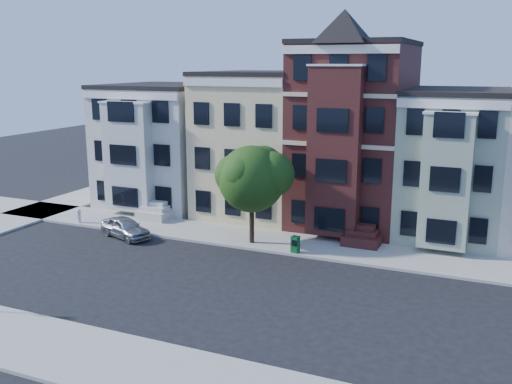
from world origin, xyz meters
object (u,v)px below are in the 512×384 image
at_px(parked_car, 125,228).
at_px(newspaper_box, 295,244).
at_px(fire_hydrant, 79,217).
at_px(street_tree, 252,183).

bearing_deg(parked_car, newspaper_box, -64.94).
height_order(parked_car, fire_hydrant, parked_car).
relative_size(parked_car, newspaper_box, 3.96).
distance_m(parked_car, newspaper_box, 11.12).
bearing_deg(street_tree, parked_car, -167.07).
bearing_deg(street_tree, newspaper_box, -13.38).
bearing_deg(fire_hydrant, newspaper_box, -0.34).
relative_size(street_tree, parked_car, 1.91).
xyz_separation_m(street_tree, parked_car, (-7.98, -1.83, -3.18)).
xyz_separation_m(parked_car, newspaper_box, (11.06, 1.10, -0.02)).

